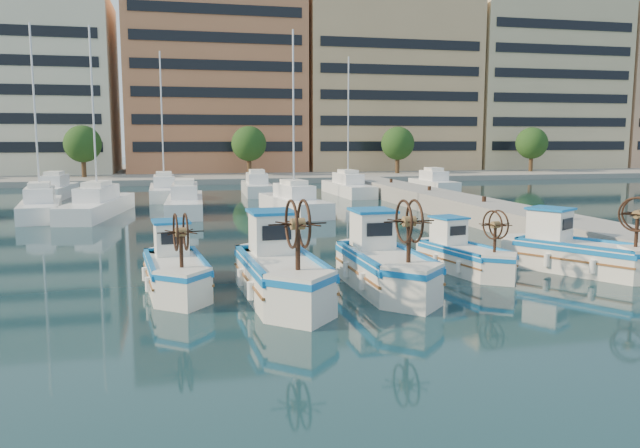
{
  "coord_description": "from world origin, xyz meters",
  "views": [
    {
      "loc": [
        -3.96,
        -18.44,
        4.77
      ],
      "look_at": [
        1.3,
        4.78,
        1.5
      ],
      "focal_mm": 35.0,
      "sensor_mm": 36.0,
      "label": 1
    }
  ],
  "objects_px": {
    "fishing_boat_b": "(280,269)",
    "fishing_boat_c": "(384,262)",
    "fishing_boat_e": "(577,250)",
    "fishing_boat_d": "(463,253)",
    "fishing_boat_a": "(175,267)"
  },
  "relations": [
    {
      "from": "fishing_boat_a",
      "to": "fishing_boat_b",
      "type": "bearing_deg",
      "value": -35.03
    },
    {
      "from": "fishing_boat_a",
      "to": "fishing_boat_b",
      "type": "height_order",
      "value": "fishing_boat_b"
    },
    {
      "from": "fishing_boat_a",
      "to": "fishing_boat_e",
      "type": "xyz_separation_m",
      "value": [
        14.08,
        -0.46,
        0.05
      ]
    },
    {
      "from": "fishing_boat_a",
      "to": "fishing_boat_c",
      "type": "relative_size",
      "value": 0.88
    },
    {
      "from": "fishing_boat_d",
      "to": "fishing_boat_a",
      "type": "bearing_deg",
      "value": 170.65
    },
    {
      "from": "fishing_boat_a",
      "to": "fishing_boat_c",
      "type": "height_order",
      "value": "fishing_boat_c"
    },
    {
      "from": "fishing_boat_c",
      "to": "fishing_boat_a",
      "type": "bearing_deg",
      "value": 168.29
    },
    {
      "from": "fishing_boat_b",
      "to": "fishing_boat_e",
      "type": "distance_m",
      "value": 11.06
    },
    {
      "from": "fishing_boat_b",
      "to": "fishing_boat_e",
      "type": "height_order",
      "value": "fishing_boat_b"
    },
    {
      "from": "fishing_boat_b",
      "to": "fishing_boat_d",
      "type": "xyz_separation_m",
      "value": [
        7.03,
        2.21,
        -0.22
      ]
    },
    {
      "from": "fishing_boat_a",
      "to": "fishing_boat_d",
      "type": "distance_m",
      "value": 10.13
    },
    {
      "from": "fishing_boat_b",
      "to": "fishing_boat_c",
      "type": "xyz_separation_m",
      "value": [
        3.42,
        0.46,
        -0.03
      ]
    },
    {
      "from": "fishing_boat_c",
      "to": "fishing_boat_e",
      "type": "xyz_separation_m",
      "value": [
        7.56,
        0.78,
        -0.06
      ]
    },
    {
      "from": "fishing_boat_a",
      "to": "fishing_boat_d",
      "type": "xyz_separation_m",
      "value": [
        10.12,
        0.52,
        -0.07
      ]
    },
    {
      "from": "fishing_boat_b",
      "to": "fishing_boat_c",
      "type": "distance_m",
      "value": 3.45
    }
  ]
}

